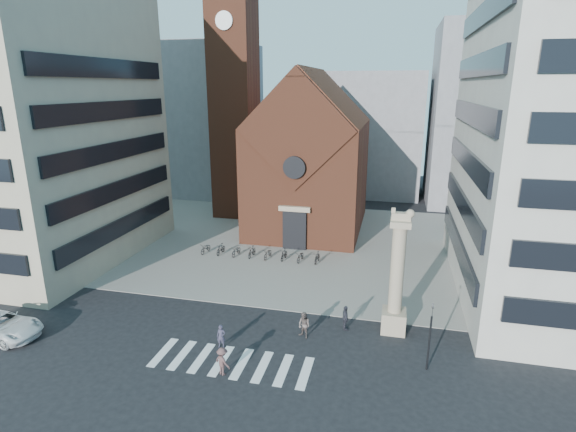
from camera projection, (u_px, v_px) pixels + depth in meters
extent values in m
plane|color=black|center=(239.00, 335.00, 30.07)|extent=(120.00, 120.00, 0.00)
cube|color=gray|center=(299.00, 242.00, 47.80)|extent=(46.00, 30.00, 0.05)
cube|color=brown|center=(310.00, 176.00, 51.73)|extent=(12.00, 16.00, 12.00)
cube|color=brown|center=(311.00, 123.00, 50.42)|extent=(12.00, 15.40, 12.00)
cube|color=brown|center=(295.00, 130.00, 42.62)|extent=(11.76, 0.50, 11.76)
cylinder|color=black|center=(294.00, 167.00, 43.19)|extent=(2.20, 0.30, 2.20)
cube|color=black|center=(294.00, 231.00, 45.24)|extent=(2.40, 0.30, 4.00)
cube|color=tan|center=(294.00, 209.00, 44.55)|extent=(3.20, 0.40, 0.50)
cube|color=brown|center=(234.00, 95.00, 54.24)|extent=(5.00, 5.00, 30.00)
cylinder|color=white|center=(224.00, 20.00, 49.57)|extent=(2.00, 0.20, 2.00)
cube|color=tan|center=(23.00, 121.00, 41.12)|extent=(18.00, 20.00, 26.00)
cube|color=gray|center=(201.00, 120.00, 68.79)|extent=(16.00, 14.00, 22.00)
cube|color=gray|center=(374.00, 134.00, 68.22)|extent=(14.00, 12.00, 18.00)
cube|color=gray|center=(493.00, 117.00, 61.01)|extent=(16.00, 14.00, 24.00)
cube|color=tan|center=(393.00, 321.00, 30.43)|extent=(1.60, 1.60, 1.50)
cylinder|color=tan|center=(397.00, 270.00, 29.38)|extent=(0.90, 0.90, 6.00)
cube|color=tan|center=(401.00, 223.00, 28.48)|extent=(1.30, 1.30, 0.40)
cube|color=tan|center=(401.00, 217.00, 28.37)|extent=(1.20, 0.50, 0.55)
sphere|color=tan|center=(410.00, 214.00, 28.18)|extent=(0.56, 0.56, 0.56)
cube|color=tan|center=(393.00, 210.00, 28.37)|extent=(0.25, 0.15, 0.35)
cylinder|color=black|center=(429.00, 343.00, 25.97)|extent=(0.12, 0.12, 3.50)
imported|color=black|center=(432.00, 310.00, 25.36)|extent=(0.13, 0.16, 0.80)
imported|color=silver|center=(0.00, 326.00, 29.75)|extent=(5.89, 3.04, 1.59)
imported|color=#343043|center=(221.00, 336.00, 28.51)|extent=(0.59, 0.41, 1.54)
imported|color=#5E4F4B|center=(304.00, 325.00, 29.59)|extent=(1.09, 1.01, 1.79)
imported|color=#2A2A32|center=(345.00, 318.00, 30.53)|extent=(0.77, 1.12, 1.77)
imported|color=#523737|center=(222.00, 361.00, 25.80)|extent=(1.27, 1.06, 1.70)
imported|color=black|center=(206.00, 248.00, 44.63)|extent=(0.81, 1.87, 0.95)
imported|color=black|center=(221.00, 249.00, 44.26)|extent=(0.67, 1.80, 1.06)
imported|color=black|center=(236.00, 251.00, 43.91)|extent=(0.81, 1.87, 0.95)
imported|color=black|center=(252.00, 252.00, 43.54)|extent=(0.67, 1.80, 1.06)
imported|color=black|center=(268.00, 254.00, 43.20)|extent=(0.81, 1.87, 0.95)
imported|color=black|center=(284.00, 255.00, 42.82)|extent=(0.67, 1.80, 1.06)
imported|color=black|center=(300.00, 256.00, 42.48)|extent=(0.81, 1.87, 0.95)
imported|color=black|center=(317.00, 257.00, 42.11)|extent=(0.67, 1.80, 1.06)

